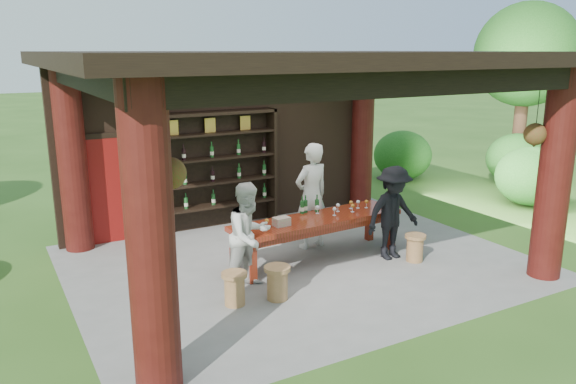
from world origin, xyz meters
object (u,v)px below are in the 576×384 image
tasting_table (317,224)px  stool_near_left (277,282)px  host (311,196)px  stool_near_right (415,247)px  wine_shelf (212,171)px  napkin_basket (282,221)px  guest_man (393,213)px  stool_far_left (235,288)px  guest_woman (249,236)px

tasting_table → stool_near_left: tasting_table is taller
host → stool_near_right: bearing=120.6°
wine_shelf → napkin_basket: size_ratio=10.35×
stool_near_left → guest_man: 2.63m
wine_shelf → tasting_table: (0.91, -2.46, -0.56)m
tasting_table → stool_far_left: bearing=-154.0°
tasting_table → stool_far_left: tasting_table is taller
tasting_table → host: size_ratio=1.63×
stool_far_left → napkin_basket: bearing=35.0°
guest_woman → guest_man: (2.68, -0.07, -0.01)m
host → guest_woman: size_ratio=1.18×
wine_shelf → napkin_basket: (0.16, -2.56, -0.37)m
stool_near_left → wine_shelf: bearing=82.9°
napkin_basket → guest_man: bearing=-14.1°
stool_near_left → host: 2.42m
stool_near_left → guest_man: guest_man is taller
guest_woman → napkin_basket: guest_woman is taller
guest_man → stool_far_left: bearing=-174.2°
host → guest_man: host is taller
stool_near_left → guest_woman: size_ratio=0.31×
guest_woman → host: bearing=15.5°
guest_woman → guest_man: 2.68m
stool_far_left → guest_woman: bearing=44.7°
stool_near_right → guest_man: (-0.25, 0.31, 0.57)m
tasting_table → guest_woman: guest_woman is taller
guest_woman → napkin_basket: 0.87m
wine_shelf → tasting_table: wine_shelf is taller
stool_far_left → guest_man: 3.21m
stool_near_right → guest_woman: bearing=172.5°
stool_near_right → stool_near_left: bearing=-175.9°
stool_near_left → guest_man: (2.52, 0.51, 0.55)m
tasting_table → stool_far_left: (-1.97, -0.96, -0.37)m
tasting_table → stool_near_right: tasting_table is taller
guest_woman → napkin_basket: (0.77, 0.41, -0.00)m
tasting_table → host: 0.72m
tasting_table → guest_man: size_ratio=1.93×
tasting_table → napkin_basket: napkin_basket is taller
wine_shelf → stool_far_left: 3.70m
wine_shelf → host: bearing=-58.4°
guest_man → stool_near_left: bearing=-169.6°
guest_man → guest_woman: bearing=177.4°
stool_near_right → guest_woman: (-2.94, 0.39, 0.57)m
wine_shelf → guest_woman: (-0.61, -2.97, -0.37)m
host → guest_woman: bearing=24.2°
stool_far_left → host: (2.21, 1.55, 0.71)m
stool_far_left → host: host is taller
wine_shelf → guest_woman: wine_shelf is taller
stool_far_left → guest_man: bearing=6.9°
guest_woman → guest_man: bearing=-18.0°
tasting_table → stool_near_left: size_ratio=6.25×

